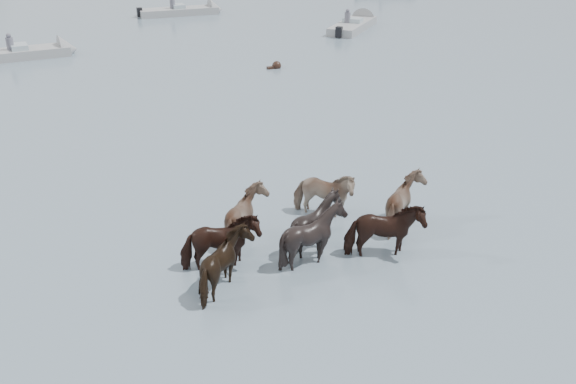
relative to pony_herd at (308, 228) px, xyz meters
name	(u,v)px	position (x,y,z in m)	size (l,w,h in m)	color
ground	(334,233)	(0.97, 0.42, -0.59)	(400.00, 400.00, 0.00)	slate
pony_herd	(308,228)	(0.00, 0.00, 0.00)	(6.84, 4.03, 1.57)	black
swimming_pony	(276,66)	(6.97, 16.13, -0.49)	(0.72, 0.44, 0.44)	black
motorboat_b	(36,52)	(-3.11, 23.93, -0.37)	(5.45, 1.64, 1.92)	gray
motorboat_c	(190,11)	(8.27, 32.65, -0.37)	(6.08, 2.14, 1.92)	gray
motorboat_d	(356,24)	(16.03, 23.15, -0.37)	(5.42, 4.95, 1.92)	gray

